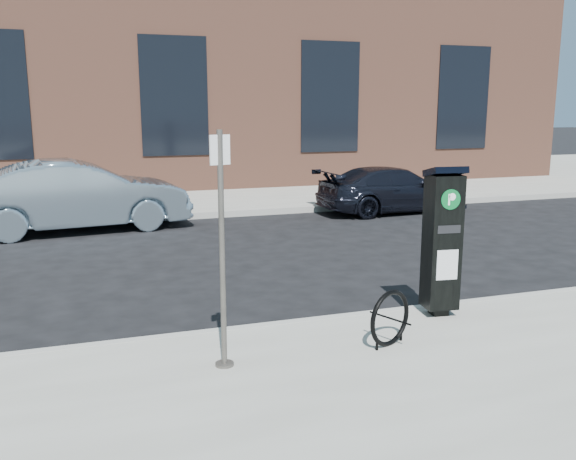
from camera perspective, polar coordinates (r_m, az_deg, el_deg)
name	(u,v)px	position (r m, az deg, el deg)	size (l,w,h in m)	color
ground	(321,329)	(7.65, 3.13, -9.22)	(120.00, 120.00, 0.00)	black
sidewalk_far	(169,186)	(20.98, -11.07, 4.06)	(60.00, 12.00, 0.15)	gray
curb_near	(322,324)	(7.61, 3.20, -8.74)	(60.00, 0.12, 0.16)	#9E9B93
curb_far	(202,215)	(15.14, -8.08, 1.36)	(60.00, 0.12, 0.16)	#9E9B93
building	(154,67)	(23.84, -12.44, 14.69)	(28.00, 10.05, 8.25)	brown
parking_kiosk	(442,240)	(7.68, 14.22, -0.88)	(0.47, 0.43, 1.87)	black
sign_pole	(222,253)	(5.93, -6.18, -2.14)	(0.20, 0.19, 2.34)	#5A5650
bike_rack	(390,318)	(6.74, 9.52, -8.17)	(0.60, 0.30, 0.63)	black
car_silver	(78,196)	(14.18, -19.06, 3.06)	(1.65, 4.74, 1.56)	gray
car_dark	(393,189)	(16.10, 9.80, 3.76)	(1.65, 4.06, 1.18)	black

